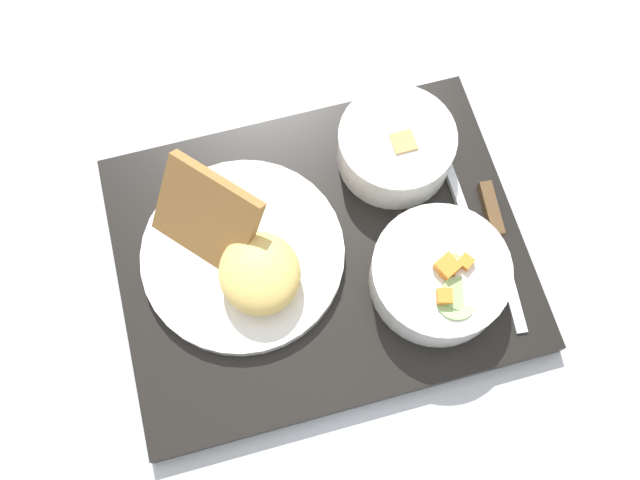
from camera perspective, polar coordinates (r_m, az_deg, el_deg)
ground_plane at (r=0.72m, az=-0.00°, el=-1.30°), size 4.00×4.00×0.00m
serving_tray at (r=0.72m, az=-0.00°, el=-1.07°), size 0.43×0.34×0.02m
bowl_salad at (r=0.68m, az=10.04°, el=-2.88°), size 0.14×0.14×0.06m
bowl_soup at (r=0.73m, az=6.42°, el=7.95°), size 0.12×0.12×0.05m
plate_main at (r=0.69m, az=-6.54°, el=-1.24°), size 0.21×0.21×0.09m
knife at (r=0.73m, az=14.57°, el=1.00°), size 0.02×0.16×0.01m
spoon at (r=0.73m, az=12.69°, el=0.35°), size 0.04×0.14×0.01m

